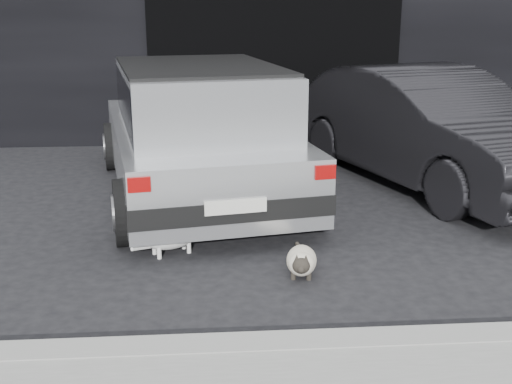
{
  "coord_description": "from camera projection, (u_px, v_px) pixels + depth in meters",
  "views": [
    {
      "loc": [
        -0.07,
        -6.33,
        2.25
      ],
      "look_at": [
        0.34,
        -0.8,
        0.6
      ],
      "focal_mm": 45.0,
      "sensor_mm": 36.0,
      "label": 1
    }
  ],
  "objects": [
    {
      "name": "silver_hatchback",
      "position": [
        197.0,
        126.0,
        7.48
      ],
      "size": [
        2.7,
        4.55,
        1.58
      ],
      "rotation": [
        0.0,
        0.0,
        0.18
      ],
      "color": "silver",
      "rests_on": "ground"
    },
    {
      "name": "cat_white",
      "position": [
        175.0,
        236.0,
        5.93
      ],
      "size": [
        0.67,
        0.44,
        0.34
      ],
      "rotation": [
        0.0,
        0.0,
        -1.14
      ],
      "color": "silver",
      "rests_on": "ground"
    },
    {
      "name": "garage_opening",
      "position": [
        274.0,
        64.0,
        10.22
      ],
      "size": [
        4.0,
        0.1,
        2.6
      ],
      "primitive_type": "cube",
      "color": "black",
      "rests_on": "ground"
    },
    {
      "name": "ground",
      "position": [
        218.0,
        226.0,
        6.7
      ],
      "size": [
        80.0,
        80.0,
        0.0
      ],
      "primitive_type": "plane",
      "color": "black",
      "rests_on": "ground"
    },
    {
      "name": "second_car",
      "position": [
        428.0,
        127.0,
        8.08
      ],
      "size": [
        2.97,
        4.72,
        1.47
      ],
      "primitive_type": "imported",
      "rotation": [
        0.0,
        0.0,
        0.35
      ],
      "color": "black",
      "rests_on": "ground"
    },
    {
      "name": "cat_siamese",
      "position": [
        301.0,
        261.0,
        5.47
      ],
      "size": [
        0.34,
        0.78,
        0.27
      ],
      "rotation": [
        0.0,
        0.0,
        2.98
      ],
      "color": "beige",
      "rests_on": "ground"
    },
    {
      "name": "curb",
      "position": [
        374.0,
        344.0,
        4.27
      ],
      "size": [
        18.0,
        0.25,
        0.12
      ],
      "primitive_type": "cube",
      "color": "gray",
      "rests_on": "ground"
    }
  ]
}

